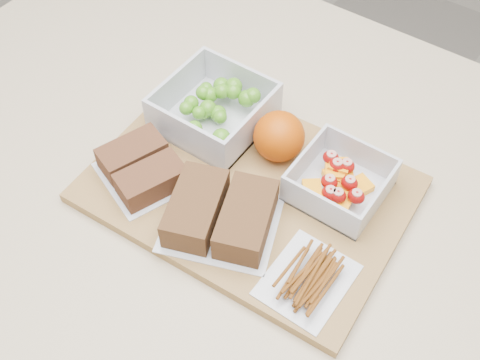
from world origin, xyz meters
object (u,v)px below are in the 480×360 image
at_px(sandwich_bag_left, 142,168).
at_px(pretzel_bag, 308,275).
at_px(grape_container, 216,109).
at_px(orange, 279,136).
at_px(cutting_board, 248,189).
at_px(fruit_container, 339,183).
at_px(sandwich_bag_center, 221,214).

height_order(sandwich_bag_left, pretzel_bag, sandwich_bag_left).
height_order(grape_container, orange, orange).
relative_size(cutting_board, orange, 5.81).
relative_size(fruit_container, sandwich_bag_center, 0.64).
relative_size(grape_container, orange, 2.00).
height_order(sandwich_bag_left, sandwich_bag_center, sandwich_bag_center).
height_order(cutting_board, fruit_container, fruit_container).
bearing_deg(sandwich_bag_left, sandwich_bag_center, -0.82).
bearing_deg(pretzel_bag, fruit_container, 104.73).
xyz_separation_m(sandwich_bag_left, pretzel_bag, (0.27, -0.01, -0.01)).
height_order(grape_container, sandwich_bag_left, grape_container).
bearing_deg(pretzel_bag, sandwich_bag_left, 178.07).
distance_m(fruit_container, sandwich_bag_left, 0.27).
height_order(fruit_container, orange, orange).
xyz_separation_m(cutting_board, grape_container, (-0.11, 0.07, 0.03)).
height_order(cutting_board, sandwich_bag_left, sandwich_bag_left).
height_order(cutting_board, grape_container, grape_container).
bearing_deg(fruit_container, sandwich_bag_center, -126.42).
distance_m(sandwich_bag_center, pretzel_bag, 0.14).
height_order(cutting_board, sandwich_bag_center, sandwich_bag_center).
bearing_deg(grape_container, sandwich_bag_left, -98.68).
height_order(sandwich_bag_center, pretzel_bag, sandwich_bag_center).
xyz_separation_m(grape_container, sandwich_bag_left, (-0.02, -0.14, -0.01)).
bearing_deg(cutting_board, sandwich_bag_center, -88.07).
bearing_deg(cutting_board, pretzel_bag, -31.98).
bearing_deg(grape_container, fruit_container, -2.94).
height_order(cutting_board, orange, orange).
xyz_separation_m(grape_container, pretzel_bag, (0.25, -0.15, -0.01)).
distance_m(cutting_board, pretzel_bag, 0.16).
bearing_deg(sandwich_bag_left, pretzel_bag, -1.93).
distance_m(cutting_board, grape_container, 0.13).
xyz_separation_m(sandwich_bag_left, sandwich_bag_center, (0.14, -0.00, 0.00)).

